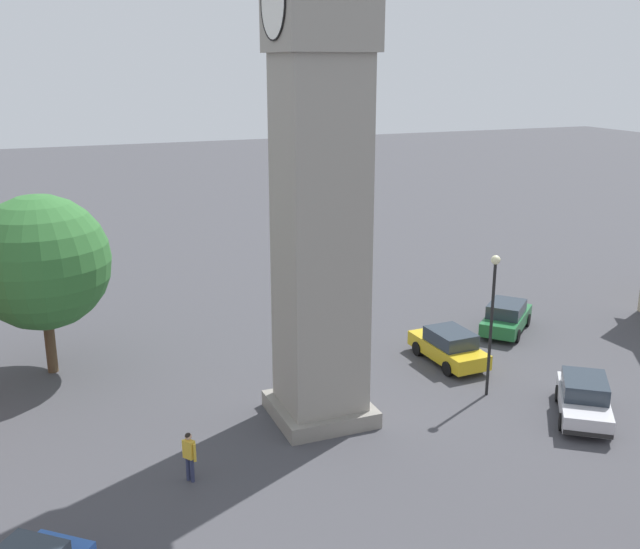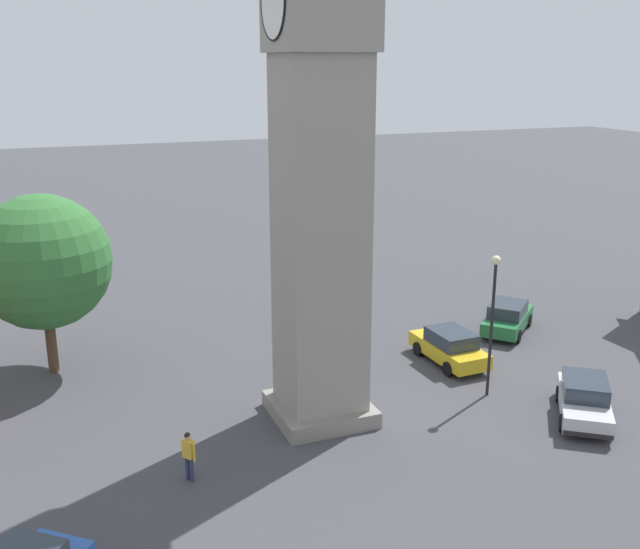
# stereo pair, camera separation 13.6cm
# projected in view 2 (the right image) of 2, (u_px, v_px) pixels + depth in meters

# --- Properties ---
(ground_plane) EXTENTS (200.00, 200.00, 0.00)m
(ground_plane) POSITION_uv_depth(u_px,v_px,m) (320.00, 416.00, 27.46)
(ground_plane) COLOR #424247
(clock_tower) EXTENTS (4.21, 4.21, 23.28)m
(clock_tower) POSITION_uv_depth(u_px,v_px,m) (320.00, 35.00, 23.64)
(clock_tower) COLOR gray
(clock_tower) RESTS_ON ground
(car_blue_kerb) EXTENTS (4.01, 4.20, 1.53)m
(car_blue_kerb) POSITION_uv_depth(u_px,v_px,m) (508.00, 317.00, 35.84)
(car_blue_kerb) COLOR #236B38
(car_blue_kerb) RESTS_ON ground
(car_silver_kerb) EXTENTS (4.33, 3.80, 1.53)m
(car_silver_kerb) POSITION_uv_depth(u_px,v_px,m) (584.00, 399.00, 27.13)
(car_silver_kerb) COLOR silver
(car_silver_kerb) RESTS_ON ground
(car_red_corner) EXTENTS (4.19, 1.93, 1.53)m
(car_red_corner) POSITION_uv_depth(u_px,v_px,m) (449.00, 347.00, 32.14)
(car_red_corner) COLOR gold
(car_red_corner) RESTS_ON ground
(pedestrian) EXTENTS (0.47, 0.39, 1.69)m
(pedestrian) POSITION_uv_depth(u_px,v_px,m) (189.00, 452.00, 22.96)
(pedestrian) COLOR #2D3351
(pedestrian) RESTS_ON ground
(tree) EXTENTS (5.65, 5.65, 7.70)m
(tree) POSITION_uv_depth(u_px,v_px,m) (43.00, 262.00, 30.13)
(tree) COLOR brown
(tree) RESTS_ON ground
(lamp_post) EXTENTS (0.36, 0.36, 5.77)m
(lamp_post) POSITION_uv_depth(u_px,v_px,m) (493.00, 305.00, 28.15)
(lamp_post) COLOR black
(lamp_post) RESTS_ON ground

